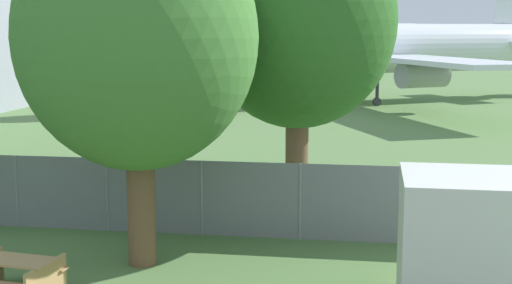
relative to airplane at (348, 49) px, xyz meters
name	(u,v)px	position (x,y,z in m)	size (l,w,h in m)	color
perimeter_fence	(202,198)	(-2.82, -33.89, -2.88)	(56.07, 0.07, 1.96)	gray
airplane	(348,49)	(0.00, 0.00, 0.00)	(35.93, 29.80, 11.12)	white
picnic_bench_near_cabin	(13,273)	(-5.60, -38.63, -3.39)	(1.89, 1.62, 0.76)	tan
tree_left_of_cabin	(137,39)	(-3.63, -36.36, 1.22)	(5.29, 5.29, 8.02)	brown
tree_behind_benches	(298,21)	(-0.52, -32.26, 1.63)	(5.24, 5.24, 8.41)	brown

